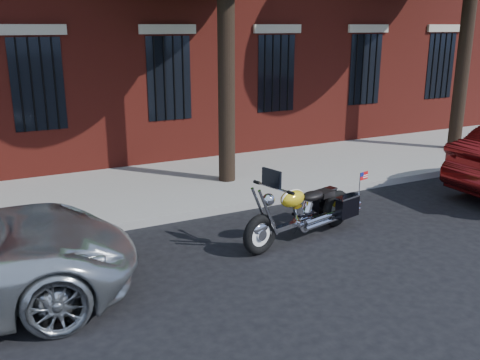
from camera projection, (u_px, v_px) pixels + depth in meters
name	position (u px, v px, depth m)	size (l,w,h in m)	color
ground	(274.00, 234.00, 9.15)	(120.00, 120.00, 0.00)	black
curb	(238.00, 206.00, 10.31)	(40.00, 0.16, 0.15)	gray
sidewalk	(200.00, 182.00, 11.92)	(40.00, 3.60, 0.15)	gray
motorcycle	(307.00, 212.00, 8.88)	(2.64, 1.13, 1.33)	black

